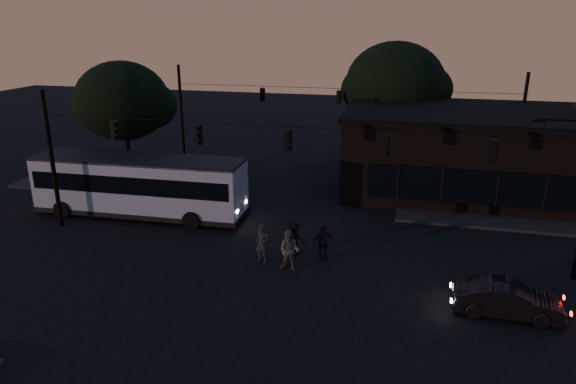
% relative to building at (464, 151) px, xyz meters
% --- Properties ---
extents(ground, '(120.00, 120.00, 0.00)m').
position_rel_building_xyz_m(ground, '(-9.00, -15.97, -2.71)').
color(ground, black).
rests_on(ground, ground).
extents(sidewalk_far_right, '(14.00, 10.00, 0.15)m').
position_rel_building_xyz_m(sidewalk_far_right, '(3.00, -1.97, -2.63)').
color(sidewalk_far_right, black).
rests_on(sidewalk_far_right, ground).
extents(sidewalk_far_left, '(14.00, 10.00, 0.15)m').
position_rel_building_xyz_m(sidewalk_far_left, '(-23.00, -1.97, -2.63)').
color(sidewalk_far_left, black).
rests_on(sidewalk_far_left, ground).
extents(building, '(15.40, 10.41, 5.40)m').
position_rel_building_xyz_m(building, '(0.00, 0.00, 0.00)').
color(building, black).
rests_on(building, ground).
extents(tree_behind, '(7.60, 7.60, 9.43)m').
position_rel_building_xyz_m(tree_behind, '(-5.00, 6.03, 3.48)').
color(tree_behind, black).
rests_on(tree_behind, ground).
extents(tree_left, '(6.40, 6.40, 8.30)m').
position_rel_building_xyz_m(tree_left, '(-23.00, -2.97, 2.86)').
color(tree_left, black).
rests_on(tree_left, ground).
extents(signal_rig_near, '(26.24, 0.30, 7.50)m').
position_rel_building_xyz_m(signal_rig_near, '(-9.00, -11.97, 1.74)').
color(signal_rig_near, black).
rests_on(signal_rig_near, ground).
extents(signal_rig_far, '(26.24, 0.30, 7.50)m').
position_rel_building_xyz_m(signal_rig_far, '(-9.00, 4.03, 1.50)').
color(signal_rig_far, black).
rests_on(signal_rig_far, ground).
extents(bus, '(12.38, 3.32, 3.47)m').
position_rel_building_xyz_m(bus, '(-18.44, -9.43, -0.76)').
color(bus, '#969DBE').
rests_on(bus, ground).
extents(car, '(4.09, 1.54, 1.33)m').
position_rel_building_xyz_m(car, '(0.63, -15.83, -2.04)').
color(car, black).
rests_on(car, ground).
extents(pedestrian_a, '(0.78, 0.61, 1.90)m').
position_rel_building_xyz_m(pedestrian_a, '(-9.82, -13.69, -1.76)').
color(pedestrian_a, black).
rests_on(pedestrian_a, ground).
extents(pedestrian_b, '(1.02, 0.84, 1.93)m').
position_rel_building_xyz_m(pedestrian_b, '(-8.40, -14.15, -1.74)').
color(pedestrian_b, '#53504C').
rests_on(pedestrian_b, ground).
extents(pedestrian_c, '(1.17, 0.90, 1.85)m').
position_rel_building_xyz_m(pedestrian_c, '(-7.09, -12.79, -1.78)').
color(pedestrian_c, black).
rests_on(pedestrian_c, ground).
extents(pedestrian_d, '(1.17, 0.74, 1.74)m').
position_rel_building_xyz_m(pedestrian_d, '(-8.56, -12.56, -1.84)').
color(pedestrian_d, black).
rests_on(pedestrian_d, ground).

